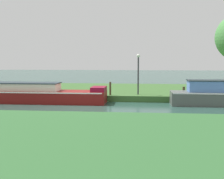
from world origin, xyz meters
The scene contains 8 objects.
ground_plane centered at (0.00, 0.00, 0.00)m, with size 120.00×120.00×0.00m, color #294B42.
riverbank_far centered at (0.00, 7.00, 0.20)m, with size 72.00×10.00×0.40m, color #375E2B.
riverbank_near centered at (0.00, -9.00, 0.20)m, with size 72.00×10.00×0.40m, color #2C5C2D.
slate_barge centered at (7.49, 1.20, 0.66)m, with size 4.26×1.61×1.54m.
maroon_narrowboat centered at (-4.24, 1.20, 0.56)m, with size 10.71×1.79×1.30m.
lamp_post centered at (3.24, 2.94, 2.14)m, with size 0.24×0.24×2.75m.
mooring_post_near centered at (1.40, 2.39, 0.84)m, with size 0.13×0.13×0.89m, color #443221.
mooring_post_far centered at (6.21, 2.39, 0.70)m, with size 0.15×0.15×0.61m, color #463623.
Camera 1 is at (3.54, -17.31, 2.78)m, focal length 47.97 mm.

